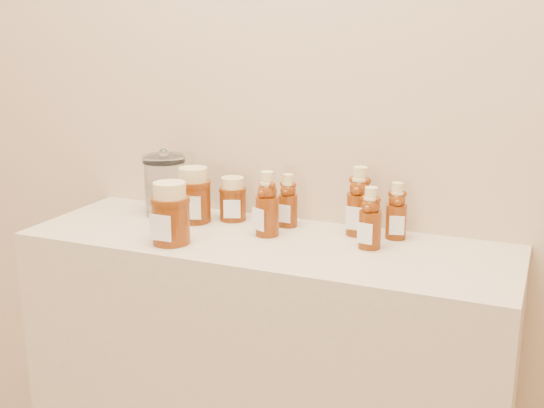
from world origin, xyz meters
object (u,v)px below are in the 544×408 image
at_px(bear_bottle_back_left, 288,197).
at_px(display_table, 266,404).
at_px(bear_bottle_front_left, 267,200).
at_px(honey_jar_left, 194,195).
at_px(glass_canister, 165,183).

bearing_deg(bear_bottle_back_left, display_table, -91.97).
distance_m(bear_bottle_back_left, bear_bottle_front_left, 0.10).
distance_m(honey_jar_left, glass_canister, 0.11).
bearing_deg(display_table, bear_bottle_front_left, 105.98).
xyz_separation_m(bear_bottle_back_left, bear_bottle_front_left, (-0.02, -0.09, 0.01)).
height_order(display_table, honey_jar_left, honey_jar_left).
height_order(bear_bottle_back_left, glass_canister, glass_canister).
height_order(bear_bottle_back_left, honey_jar_left, bear_bottle_back_left).
relative_size(display_table, honey_jar_left, 8.24).
xyz_separation_m(honey_jar_left, glass_canister, (-0.11, 0.03, 0.02)).
height_order(display_table, glass_canister, glass_canister).
distance_m(bear_bottle_front_left, glass_canister, 0.34).
distance_m(bear_bottle_front_left, honey_jar_left, 0.23).
distance_m(bear_bottle_back_left, honey_jar_left, 0.25).
relative_size(bear_bottle_back_left, honey_jar_left, 1.07).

